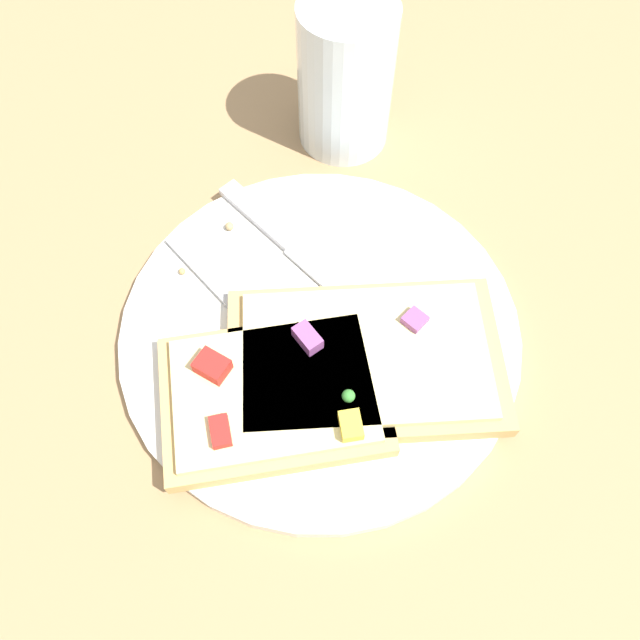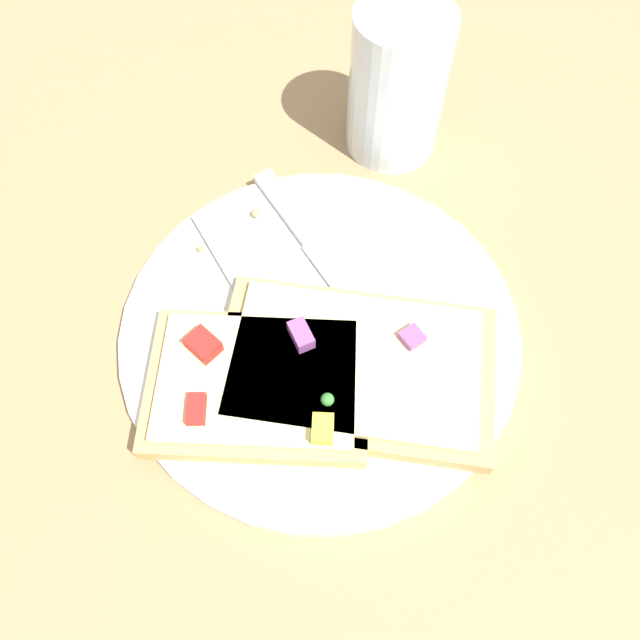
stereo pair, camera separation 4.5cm
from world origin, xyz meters
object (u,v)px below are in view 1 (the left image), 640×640
Objects in this scene: fork at (274,344)px; pizza_slice_main at (365,359)px; pizza_slice_corner at (273,395)px; plate at (320,330)px; knife at (301,252)px; drinking_glass at (350,78)px.

pizza_slice_main reaches higher than fork.
pizza_slice_corner reaches higher than fork.
pizza_slice_corner is (0.03, -0.06, 0.00)m from pizza_slice_main.
plate is 1.70× the size of pizza_slice_corner.
plate is at bearing 74.17° from fork.
plate is at bearing -30.55° from knife.
fork is 0.08m from knife.
pizza_slice_corner is at bearing 19.55° from pizza_slice_main.
pizza_slice_main is 0.07m from pizza_slice_corner.
plate is 0.21m from drinking_glass.
knife is at bearing -161.08° from plate.
knife is at bearing 72.81° from pizza_slice_corner.
pizza_slice_main is 1.20× the size of pizza_slice_corner.
fork is 0.23m from drinking_glass.
plate is 0.04m from fork.
plate is 1.67× the size of knife.
pizza_slice_corner is 1.38× the size of drinking_glass.
drinking_glass is at bearing 123.77° from fork.
pizza_slice_corner is at bearing -6.25° from drinking_glass.
drinking_glass reaches higher than plate.
pizza_slice_corner reaches higher than plate.
fork is 0.07m from pizza_slice_main.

